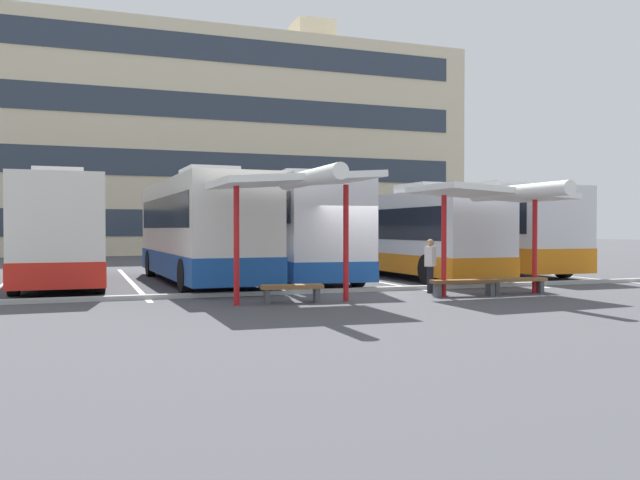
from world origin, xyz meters
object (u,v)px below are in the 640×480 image
at_px(bench_0, 292,289).
at_px(waiting_passenger_0, 430,262).
at_px(coach_bus_0, 60,232).
at_px(bench_2, 517,282).
at_px(bench_1, 464,284).
at_px(coach_bus_3, 408,235).
at_px(coach_bus_2, 292,229).
at_px(coach_bus_1, 201,231).
at_px(waiting_shelter_0, 296,183).
at_px(waiting_shelter_1, 496,195).
at_px(coach_bus_4, 481,232).

xyz_separation_m(bench_0, waiting_passenger_0, (4.48, 1.05, 0.54)).
relative_size(coach_bus_0, bench_2, 6.32).
height_order(bench_0, bench_1, same).
bearing_deg(bench_2, coach_bus_0, 146.82).
relative_size(coach_bus_3, waiting_passenger_0, 6.66).
xyz_separation_m(coach_bus_2, bench_0, (-2.44, -7.71, -1.48)).
relative_size(coach_bus_0, bench_1, 5.85).
xyz_separation_m(coach_bus_2, bench_2, (4.24, -7.70, -1.48)).
relative_size(coach_bus_0, coach_bus_1, 1.04).
distance_m(coach_bus_3, waiting_shelter_0, 10.05).
relative_size(bench_0, bench_2, 0.92).
distance_m(bench_0, bench_2, 6.68).
height_order(coach_bus_2, bench_1, coach_bus_2).
relative_size(coach_bus_0, coach_bus_2, 0.94).
bearing_deg(bench_1, coach_bus_1, 130.43).
distance_m(coach_bus_0, bench_1, 13.29).
xyz_separation_m(bench_1, waiting_passenger_0, (-0.40, 1.13, 0.53)).
bearing_deg(coach_bus_2, coach_bus_3, -10.58).
distance_m(waiting_shelter_1, waiting_passenger_0, 2.64).
relative_size(coach_bus_0, waiting_shelter_0, 2.38).
xyz_separation_m(coach_bus_0, waiting_shelter_0, (5.56, -8.37, 1.22)).
bearing_deg(waiting_shelter_1, bench_2, 17.25).
height_order(coach_bus_3, waiting_shelter_1, coach_bus_3).
relative_size(waiting_shelter_1, bench_1, 2.39).
height_order(coach_bus_4, waiting_passenger_0, coach_bus_4).
bearing_deg(bench_1, bench_0, 179.03).
bearing_deg(coach_bus_1, waiting_shelter_0, -81.60).
height_order(coach_bus_4, bench_1, coach_bus_4).
bearing_deg(bench_0, bench_2, 0.09).
xyz_separation_m(coach_bus_0, coach_bus_1, (4.49, -1.12, 0.04)).
xyz_separation_m(coach_bus_0, bench_2, (12.24, -8.01, -1.39)).
bearing_deg(waiting_shelter_0, coach_bus_1, 98.40).
height_order(coach_bus_3, waiting_shelter_0, coach_bus_3).
bearing_deg(coach_bus_0, bench_2, -33.18).
height_order(waiting_shelter_0, bench_2, waiting_shelter_0).
xyz_separation_m(coach_bus_3, waiting_shelter_0, (-6.84, -7.24, 1.34)).
bearing_deg(bench_2, coach_bus_1, 138.36).
relative_size(coach_bus_2, coach_bus_4, 1.09).
distance_m(coach_bus_3, waiting_shelter_1, 7.33).
bearing_deg(coach_bus_3, coach_bus_1, 179.90).
distance_m(coach_bus_2, waiting_shelter_1, 8.70).
bearing_deg(coach_bus_2, waiting_shelter_1, -67.28).
relative_size(coach_bus_4, waiting_shelter_0, 2.32).
bearing_deg(coach_bus_0, coach_bus_2, -2.19).
distance_m(coach_bus_2, bench_1, 8.30).
distance_m(bench_2, waiting_passenger_0, 2.49).
distance_m(coach_bus_4, bench_2, 9.25).
bearing_deg(bench_1, waiting_shelter_0, -176.84).
distance_m(coach_bus_2, bench_2, 8.92).
height_order(waiting_shelter_1, bench_2, waiting_shelter_1).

